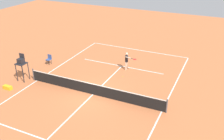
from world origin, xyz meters
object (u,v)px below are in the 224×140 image
Objects in this scene: umpire_chair at (21,63)px; equipment_bag at (8,87)px; player_serving at (127,60)px; tennis_ball at (123,76)px; courtside_chair_mid at (49,59)px.

umpire_chair reaches higher than equipment_bag.
tennis_ball is at bearing 18.30° from player_serving.
equipment_bag is (0.10, 1.79, -1.46)m from umpire_chair.
tennis_ball is at bearing -142.15° from equipment_bag.
tennis_ball is 9.67m from equipment_bag.
tennis_ball is 0.07× the size of courtside_chair_mid.
courtside_chair_mid reaches higher than tennis_ball.
equipment_bag is at bearing 37.85° from tennis_ball.
tennis_ball is (-0.21, 1.51, -0.98)m from player_serving.
umpire_chair is 3.84m from courtside_chair_mid.
umpire_chair is (7.33, 5.66, 0.59)m from player_serving.
player_serving reaches higher than tennis_ball.
tennis_ball is 8.75m from umpire_chair.
umpire_chair is 2.54× the size of courtside_chair_mid.
player_serving is 10.55m from equipment_bag.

